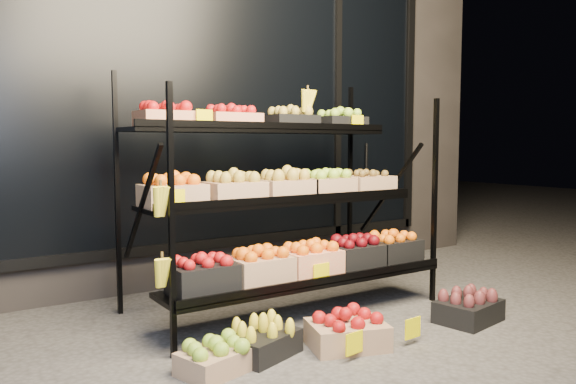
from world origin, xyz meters
TOP-DOWN VIEW (x-y plane):
  - ground at (0.00, 0.00)m, footprint 24.00×24.00m
  - building at (0.00, 2.59)m, footprint 6.00×2.08m
  - display_rack at (-0.01, 0.60)m, footprint 2.18×1.02m
  - tag_floor_a at (-0.23, -0.40)m, footprint 0.13×0.01m
  - tag_floor_b at (0.22, -0.40)m, footprint 0.13×0.01m
  - floor_crate_left at (-0.93, -0.13)m, footprint 0.41×0.34m
  - floor_crate_midleft at (-0.61, -0.06)m, footprint 0.46×0.40m
  - floor_crate_midright at (-0.13, -0.22)m, footprint 0.51×0.43m
  - floor_crate_right at (0.84, -0.30)m, footprint 0.46×0.37m

SIDE VIEW (x-z plane):
  - ground at x=0.00m, z-range 0.00..0.00m
  - tag_floor_a at x=-0.23m, z-range 0.00..0.12m
  - tag_floor_b at x=0.22m, z-range 0.00..0.12m
  - floor_crate_left at x=-0.93m, z-range -0.01..0.18m
  - floor_crate_midleft at x=-0.61m, z-range -0.01..0.19m
  - floor_crate_right at x=0.84m, z-range -0.01..0.20m
  - floor_crate_midright at x=-0.13m, z-range -0.01..0.21m
  - display_rack at x=-0.01m, z-range -0.06..1.64m
  - building at x=0.00m, z-range 0.00..3.50m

